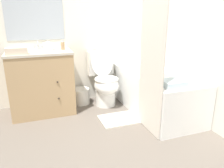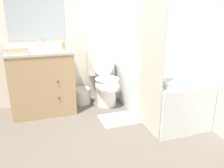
% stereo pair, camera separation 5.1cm
% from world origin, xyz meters
% --- Properties ---
extents(ground_plane, '(14.00, 14.00, 0.00)m').
position_xyz_m(ground_plane, '(0.00, 0.00, 0.00)').
color(ground_plane, '#6B6056').
extents(wall_back, '(8.00, 0.06, 2.50)m').
position_xyz_m(wall_back, '(-0.01, 1.78, 1.25)').
color(wall_back, white).
rests_on(wall_back, ground_plane).
extents(wall_right, '(0.05, 2.76, 2.50)m').
position_xyz_m(wall_right, '(1.19, 0.88, 1.25)').
color(wall_right, white).
rests_on(wall_right, ground_plane).
extents(vanity_cabinet, '(0.86, 0.61, 0.89)m').
position_xyz_m(vanity_cabinet, '(-0.73, 1.47, 0.45)').
color(vanity_cabinet, tan).
rests_on(vanity_cabinet, ground_plane).
extents(sink_faucet, '(0.14, 0.12, 0.12)m').
position_xyz_m(sink_faucet, '(-0.73, 1.67, 0.92)').
color(sink_faucet, silver).
rests_on(sink_faucet, vanity_cabinet).
extents(toilet, '(0.40, 0.63, 0.85)m').
position_xyz_m(toilet, '(0.19, 1.44, 0.38)').
color(toilet, white).
rests_on(toilet, ground_plane).
extents(bathtub, '(0.70, 1.58, 0.57)m').
position_xyz_m(bathtub, '(0.80, 0.97, 0.29)').
color(bathtub, white).
rests_on(bathtub, ground_plane).
extents(shower_curtain, '(0.02, 0.52, 1.92)m').
position_xyz_m(shower_curtain, '(0.44, 0.47, 0.96)').
color(shower_curtain, silver).
rests_on(shower_curtain, ground_plane).
extents(wastebasket, '(0.28, 0.28, 0.24)m').
position_xyz_m(wastebasket, '(-0.16, 1.58, 0.12)').
color(wastebasket, silver).
rests_on(wastebasket, ground_plane).
extents(tissue_box, '(0.12, 0.12, 0.12)m').
position_xyz_m(tissue_box, '(-0.60, 1.51, 0.94)').
color(tissue_box, white).
rests_on(tissue_box, vanity_cabinet).
extents(soap_dispenser, '(0.05, 0.05, 0.13)m').
position_xyz_m(soap_dispenser, '(-0.40, 1.48, 0.94)').
color(soap_dispenser, tan).
rests_on(soap_dispenser, vanity_cabinet).
extents(hand_towel_folded, '(0.25, 0.14, 0.08)m').
position_xyz_m(hand_towel_folded, '(-0.99, 1.28, 0.93)').
color(hand_towel_folded, beige).
rests_on(hand_towel_folded, vanity_cabinet).
extents(bath_towel_folded, '(0.26, 0.24, 0.07)m').
position_xyz_m(bath_towel_folded, '(0.67, 0.38, 0.60)').
color(bath_towel_folded, silver).
rests_on(bath_towel_folded, bathtub).
extents(bath_mat, '(0.59, 0.39, 0.02)m').
position_xyz_m(bath_mat, '(0.24, 0.84, 0.01)').
color(bath_mat, silver).
rests_on(bath_mat, ground_plane).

